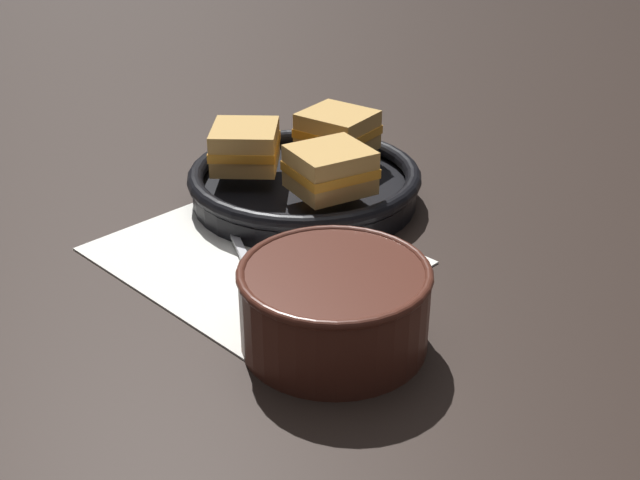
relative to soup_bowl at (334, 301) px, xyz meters
name	(u,v)px	position (x,y,z in m)	size (l,w,h in m)	color
ground_plane	(316,256)	(-0.12, 0.09, -0.04)	(4.00, 4.00, 0.00)	black
napkin	(253,255)	(-0.16, 0.05, -0.04)	(0.28, 0.24, 0.00)	white
soup_bowl	(334,301)	(0.00, 0.00, 0.00)	(0.16, 0.16, 0.07)	#4C2319
spoon	(251,270)	(-0.13, 0.02, -0.03)	(0.16, 0.09, 0.01)	silver
skillet	(305,184)	(-0.22, 0.18, -0.02)	(0.26, 0.26, 0.04)	black
sandwich_near_left	(338,131)	(-0.23, 0.24, 0.02)	(0.09, 0.08, 0.05)	tan
sandwich_near_right	(245,146)	(-0.27, 0.13, 0.02)	(0.11, 0.11, 0.05)	tan
sandwich_far_left	(330,170)	(-0.15, 0.15, 0.02)	(0.09, 0.10, 0.05)	tan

